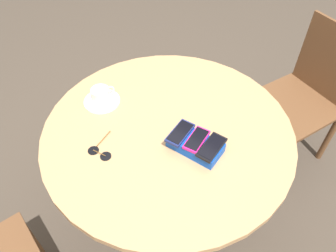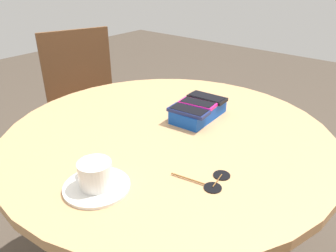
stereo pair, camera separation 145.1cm
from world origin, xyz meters
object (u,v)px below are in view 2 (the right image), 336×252
at_px(sunglasses, 214,181).
at_px(phone_magenta, 197,104).
at_px(phone_box, 198,111).
at_px(phone_navy, 188,111).
at_px(saucer, 97,187).
at_px(phone_black, 207,98).
at_px(coffee_cup, 95,173).
at_px(round_table, 168,158).
at_px(chair_near_window, 88,105).

bearing_deg(sunglasses, phone_magenta, -138.40).
xyz_separation_m(phone_box, phone_navy, (0.07, 0.01, 0.03)).
distance_m(phone_box, phone_magenta, 0.03).
bearing_deg(saucer, phone_navy, -175.66).
height_order(phone_black, saucer, phone_black).
bearing_deg(phone_magenta, coffee_cup, 4.97).
relative_size(phone_box, phone_black, 1.51).
xyz_separation_m(phone_magenta, coffee_cup, (0.50, 0.04, -0.01)).
bearing_deg(phone_black, saucer, 5.00).
distance_m(round_table, phone_magenta, 0.22).
xyz_separation_m(round_table, phone_box, (-0.15, 0.02, 0.13)).
height_order(phone_magenta, saucer, phone_magenta).
height_order(phone_black, sunglasses, phone_black).
relative_size(phone_magenta, coffee_cup, 1.23).
bearing_deg(round_table, phone_magenta, 176.27).
relative_size(phone_navy, saucer, 0.86).
height_order(round_table, chair_near_window, chair_near_window).
distance_m(round_table, coffee_cup, 0.38).
xyz_separation_m(phone_box, phone_magenta, (-0.00, -0.01, 0.03)).
relative_size(phone_magenta, sunglasses, 0.99).
relative_size(phone_black, coffee_cup, 1.29).
bearing_deg(sunglasses, saucer, -45.53).
distance_m(phone_magenta, sunglasses, 0.40).
distance_m(phone_box, chair_near_window, 0.96).
height_order(saucer, coffee_cup, coffee_cup).
bearing_deg(chair_near_window, phone_magenta, 79.06).
height_order(phone_box, phone_navy, phone_navy).
xyz_separation_m(sunglasses, chair_near_window, (-0.47, -1.16, -0.26)).
bearing_deg(sunglasses, phone_box, -138.98).
distance_m(saucer, coffee_cup, 0.04).
distance_m(phone_black, phone_magenta, 0.07).
distance_m(phone_black, coffee_cup, 0.58).
height_order(phone_magenta, phone_navy, phone_navy).
distance_m(phone_black, sunglasses, 0.45).
bearing_deg(chair_near_window, sunglasses, 68.02).
height_order(phone_box, phone_magenta, phone_magenta).
height_order(coffee_cup, sunglasses, coffee_cup).
height_order(round_table, phone_navy, phone_navy).
bearing_deg(phone_box, phone_navy, 6.18).
height_order(phone_box, sunglasses, phone_box).
bearing_deg(phone_navy, coffee_cup, 4.05).
relative_size(saucer, coffee_cup, 1.48).
height_order(phone_box, phone_black, phone_black).
xyz_separation_m(phone_box, sunglasses, (0.29, 0.26, -0.02)).
height_order(phone_box, saucer, phone_box).
bearing_deg(phone_magenta, phone_black, -176.59).
bearing_deg(phone_black, round_table, -1.53).
relative_size(round_table, phone_navy, 7.52).
bearing_deg(phone_box, round_table, -5.74).
distance_m(phone_magenta, chair_near_window, 0.97).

